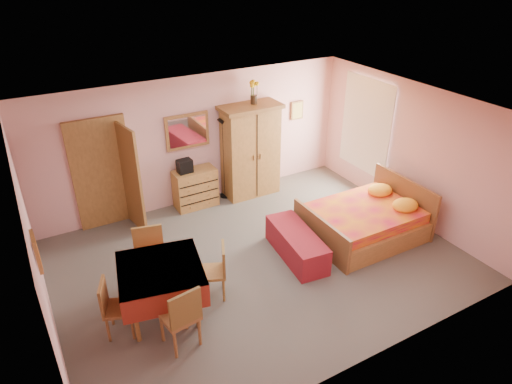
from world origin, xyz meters
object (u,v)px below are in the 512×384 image
bench (296,244)px  dining_table (163,291)px  chest_of_drawers (195,188)px  chair_north (151,261)px  bed (364,214)px  chair_east (212,272)px  sunflower_vase (254,92)px  wall_mirror (187,131)px  chair_west (119,307)px  floor_lamp (224,160)px  chair_south (179,315)px  stereo (185,166)px  wardrobe (251,151)px

bench → dining_table: 2.45m
chest_of_drawers → chair_north: size_ratio=0.85×
bed → chair_east: bed is taller
sunflower_vase → chair_north: size_ratio=0.47×
wall_mirror → bed: bearing=-50.2°
sunflower_vase → dining_table: (-2.97, -2.66, -1.77)m
sunflower_vase → chair_west: bearing=-142.9°
wall_mirror → chest_of_drawers: bearing=-89.3°
floor_lamp → chair_south: size_ratio=1.74×
chest_of_drawers → floor_lamp: bearing=5.1°
dining_table → stereo: bearing=61.9°
chest_of_drawers → chair_west: size_ratio=0.98×
bench → chair_west: bearing=-174.7°
sunflower_vase → chair_south: sunflower_vase is taller
wardrobe → bed: size_ratio=0.97×
floor_lamp → chair_west: floor_lamp is taller
floor_lamp → chair_west: bearing=-136.4°
chair_north → dining_table: bearing=99.2°
chest_of_drawers → wardrobe: bearing=-2.9°
sunflower_vase → chest_of_drawers: bearing=179.6°
chest_of_drawers → floor_lamp: (0.69, 0.06, 0.46)m
chair_north → chair_east: chair_north is taller
dining_table → floor_lamp: bearing=49.9°
stereo → chair_south: (-1.43, -3.32, -0.44)m
chest_of_drawers → stereo: 0.56m
dining_table → chair_west: 0.62m
sunflower_vase → chair_east: sunflower_vase is taller
bed → chair_north: (-3.78, 0.48, 0.03)m
chair_north → floor_lamp: bearing=-123.7°
chair_west → bed: bearing=114.1°
bench → dining_table: dining_table is taller
wardrobe → chair_west: bearing=-142.6°
chair_east → chair_west: bearing=116.8°
sunflower_vase → bench: size_ratio=0.33×
chair_south → sunflower_vase: bearing=39.9°
floor_lamp → sunflower_vase: 1.48m
stereo → floor_lamp: bearing=3.7°
floor_lamp → bench: size_ratio=1.20×
chest_of_drawers → chair_west: 3.53m
bed → bench: bed is taller
floor_lamp → dining_table: (-2.31, -2.74, -0.44)m
chair_south → chair_west: bearing=128.8°
chair_west → chair_east: (1.40, 0.08, 0.01)m
chair_north → chest_of_drawers: bearing=-114.3°
dining_table → chair_west: (-0.62, -0.05, 0.02)m
dining_table → chair_north: (0.05, 0.65, 0.08)m
wardrobe → chair_east: wardrobe is taller
stereo → chair_east: size_ratio=0.32×
chest_of_drawers → bench: (0.81, -2.44, -0.16)m
wall_mirror → chair_south: 4.01m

